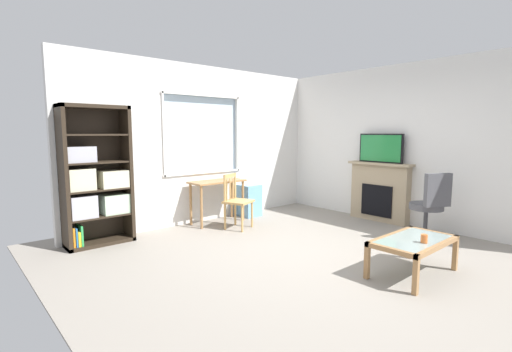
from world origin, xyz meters
name	(u,v)px	position (x,y,z in m)	size (l,w,h in m)	color
ground	(310,255)	(0.00, 0.00, -0.01)	(5.85, 6.03, 0.02)	gray
wall_back_with_window	(203,146)	(0.00, 2.51, 1.34)	(4.85, 0.15, 2.73)	silver
wall_right	(406,145)	(2.48, 0.00, 1.36)	(0.12, 5.23, 2.73)	silver
bookshelf	(95,182)	(-1.93, 2.27, 0.89)	(0.90, 0.38, 1.95)	#2D2319
desk_under_window	(217,188)	(0.07, 2.16, 0.62)	(0.98, 0.43, 0.75)	#A37547
wooden_chair	(237,201)	(0.09, 1.65, 0.46)	(0.54, 0.53, 0.90)	tan
plastic_drawer_unit	(249,200)	(0.82, 2.21, 0.30)	(0.35, 0.40, 0.60)	#72ADDB
fireplace	(379,192)	(2.33, 0.38, 0.53)	(0.26, 1.16, 1.05)	tan
tv	(381,148)	(2.31, 0.38, 1.30)	(0.06, 0.81, 0.51)	black
office_chair	(431,203)	(1.83, -0.73, 0.55)	(0.60, 0.62, 1.00)	#4C4C51
coffee_table	(413,244)	(0.34, -1.19, 0.35)	(1.03, 0.58, 0.41)	#8C9E99
sippy_cup	(424,239)	(0.28, -1.33, 0.45)	(0.07, 0.07, 0.09)	orange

